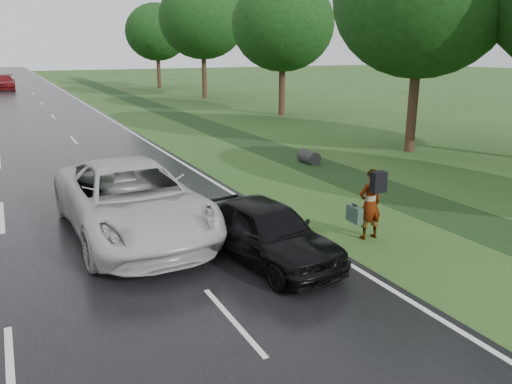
{
  "coord_description": "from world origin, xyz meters",
  "views": [
    {
      "loc": [
        0.37,
        -7.07,
        4.6
      ],
      "look_at": [
        5.54,
        3.11,
        1.3
      ],
      "focal_mm": 35.0,
      "sensor_mm": 36.0,
      "label": 1
    }
  ],
  "objects": [
    {
      "name": "dark_sedan",
      "position": [
        5.24,
        2.0,
        0.73
      ],
      "size": [
        2.23,
        4.26,
        1.38
      ],
      "primitive_type": "imported",
      "rotation": [
        0.0,
        0.0,
        0.15
      ],
      "color": "black",
      "rests_on": "road"
    },
    {
      "name": "pedestrian",
      "position": [
        8.18,
        2.11,
        0.92
      ],
      "size": [
        0.8,
        0.74,
        1.79
      ],
      "rotation": [
        0.0,
        0.0,
        3.1
      ],
      "color": "#A5998C",
      "rests_on": "ground"
    },
    {
      "name": "tree_east_d",
      "position": [
        17.8,
        38.0,
        7.15
      ],
      "size": [
        8.0,
        8.0,
        10.76
      ],
      "color": "#392517",
      "rests_on": "ground"
    },
    {
      "name": "ground",
      "position": [
        0.0,
        0.0,
        0.0
      ],
      "size": [
        220.0,
        220.0,
        0.0
      ],
      "primitive_type": "plane",
      "color": "#294F1C",
      "rests_on": "ground"
    },
    {
      "name": "tree_east_f",
      "position": [
        17.5,
        52.0,
        6.37
      ],
      "size": [
        7.2,
        7.2,
        9.62
      ],
      "color": "#392517",
      "rests_on": "ground"
    },
    {
      "name": "drainage_ditch",
      "position": [
        11.5,
        18.71,
        0.04
      ],
      "size": [
        2.2,
        120.0,
        0.56
      ],
      "color": "black",
      "rests_on": "ground"
    },
    {
      "name": "far_car_red",
      "position": [
        1.0,
        57.17,
        0.86
      ],
      "size": [
        2.53,
        5.72,
        1.63
      ],
      "primitive_type": "imported",
      "rotation": [
        0.0,
        0.0,
        -0.04
      ],
      "color": "maroon",
      "rests_on": "road"
    },
    {
      "name": "tree_east_c",
      "position": [
        18.2,
        24.0,
        6.14
      ],
      "size": [
        7.0,
        7.0,
        9.29
      ],
      "color": "#392517",
      "rests_on": "ground"
    },
    {
      "name": "edge_stripe_east",
      "position": [
        6.75,
        45.0,
        0.04
      ],
      "size": [
        0.12,
        180.0,
        0.01
      ],
      "primitive_type": "cube",
      "color": "silver",
      "rests_on": "road"
    },
    {
      "name": "white_pickup",
      "position": [
        3.0,
        5.0,
        0.94
      ],
      "size": [
        3.18,
        6.58,
        1.8
      ],
      "primitive_type": "imported",
      "rotation": [
        0.0,
        0.0,
        0.03
      ],
      "color": "#BBBBBB",
      "rests_on": "road"
    }
  ]
}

